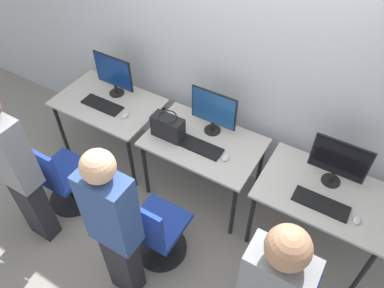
{
  "coord_description": "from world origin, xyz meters",
  "views": [
    {
      "loc": [
        1.15,
        -1.8,
        3.19
      ],
      "look_at": [
        0.0,
        0.14,
        0.89
      ],
      "focal_mm": 35.0,
      "sensor_mm": 36.0,
      "label": 1
    }
  ],
  "objects_px": {
    "monitor_right": "(339,161)",
    "mouse_right": "(357,220)",
    "mouse_center": "(225,158)",
    "handbag": "(168,127)",
    "monitor_center": "(214,111)",
    "person_center": "(114,227)",
    "monitor_left": "(114,74)",
    "mouse_left": "(125,115)",
    "keyboard_center": "(199,146)",
    "keyboard_left": "(102,105)",
    "person_left": "(16,169)",
    "keyboard_right": "(321,204)",
    "office_chair_left": "(62,179)",
    "office_chair_center": "(155,232)"
  },
  "relations": [
    {
      "from": "keyboard_center",
      "to": "monitor_center",
      "type": "bearing_deg",
      "value": 90.0
    },
    {
      "from": "monitor_left",
      "to": "office_chair_center",
      "type": "relative_size",
      "value": 0.5
    },
    {
      "from": "office_chair_left",
      "to": "person_center",
      "type": "distance_m",
      "value": 1.25
    },
    {
      "from": "monitor_right",
      "to": "mouse_right",
      "type": "distance_m",
      "value": 0.46
    },
    {
      "from": "keyboard_center",
      "to": "mouse_center",
      "type": "xyz_separation_m",
      "value": [
        0.27,
        -0.01,
        0.01
      ]
    },
    {
      "from": "monitor_center",
      "to": "person_center",
      "type": "distance_m",
      "value": 1.38
    },
    {
      "from": "monitor_right",
      "to": "keyboard_right",
      "type": "relative_size",
      "value": 1.02
    },
    {
      "from": "monitor_left",
      "to": "monitor_center",
      "type": "distance_m",
      "value": 1.14
    },
    {
      "from": "person_left",
      "to": "mouse_center",
      "type": "xyz_separation_m",
      "value": [
        1.34,
        1.1,
        -0.15
      ]
    },
    {
      "from": "monitor_right",
      "to": "monitor_center",
      "type": "bearing_deg",
      "value": 178.23
    },
    {
      "from": "mouse_left",
      "to": "keyboard_center",
      "type": "relative_size",
      "value": 0.2
    },
    {
      "from": "monitor_right",
      "to": "keyboard_right",
      "type": "distance_m",
      "value": 0.36
    },
    {
      "from": "person_left",
      "to": "person_center",
      "type": "height_order",
      "value": "same"
    },
    {
      "from": "keyboard_left",
      "to": "handbag",
      "type": "height_order",
      "value": "handbag"
    },
    {
      "from": "monitor_left",
      "to": "office_chair_left",
      "type": "height_order",
      "value": "monitor_left"
    },
    {
      "from": "keyboard_right",
      "to": "mouse_right",
      "type": "height_order",
      "value": "mouse_right"
    },
    {
      "from": "keyboard_right",
      "to": "keyboard_center",
      "type": "bearing_deg",
      "value": 177.4
    },
    {
      "from": "monitor_center",
      "to": "keyboard_center",
      "type": "xyz_separation_m",
      "value": [
        0.0,
        -0.26,
        -0.24
      ]
    },
    {
      "from": "mouse_left",
      "to": "monitor_center",
      "type": "xyz_separation_m",
      "value": [
        0.84,
        0.26,
        0.23
      ]
    },
    {
      "from": "handbag",
      "to": "person_center",
      "type": "bearing_deg",
      "value": -75.9
    },
    {
      "from": "office_chair_center",
      "to": "monitor_right",
      "type": "distance_m",
      "value": 1.62
    },
    {
      "from": "office_chair_left",
      "to": "monitor_center",
      "type": "xyz_separation_m",
      "value": [
        1.1,
        1.0,
        0.62
      ]
    },
    {
      "from": "keyboard_left",
      "to": "keyboard_center",
      "type": "bearing_deg",
      "value": -0.35
    },
    {
      "from": "monitor_center",
      "to": "mouse_center",
      "type": "bearing_deg",
      "value": -43.99
    },
    {
      "from": "keyboard_left",
      "to": "mouse_left",
      "type": "height_order",
      "value": "mouse_left"
    },
    {
      "from": "person_left",
      "to": "handbag",
      "type": "relative_size",
      "value": 5.54
    },
    {
      "from": "mouse_left",
      "to": "keyboard_center",
      "type": "distance_m",
      "value": 0.84
    },
    {
      "from": "office_chair_left",
      "to": "keyboard_left",
      "type": "bearing_deg",
      "value": 93.13
    },
    {
      "from": "mouse_center",
      "to": "monitor_right",
      "type": "relative_size",
      "value": 0.2
    },
    {
      "from": "monitor_center",
      "to": "office_chair_center",
      "type": "bearing_deg",
      "value": -89.51
    },
    {
      "from": "office_chair_left",
      "to": "mouse_center",
      "type": "distance_m",
      "value": 1.61
    },
    {
      "from": "office_chair_left",
      "to": "person_left",
      "type": "height_order",
      "value": "person_left"
    },
    {
      "from": "monitor_right",
      "to": "mouse_right",
      "type": "relative_size",
      "value": 5.02
    },
    {
      "from": "monitor_right",
      "to": "mouse_right",
      "type": "bearing_deg",
      "value": -45.71
    },
    {
      "from": "office_chair_left",
      "to": "handbag",
      "type": "bearing_deg",
      "value": 42.7
    },
    {
      "from": "monitor_left",
      "to": "monitor_center",
      "type": "relative_size",
      "value": 1.0
    },
    {
      "from": "keyboard_center",
      "to": "monitor_right",
      "type": "height_order",
      "value": "monitor_right"
    },
    {
      "from": "monitor_right",
      "to": "keyboard_right",
      "type": "bearing_deg",
      "value": -90.0
    },
    {
      "from": "keyboard_left",
      "to": "keyboard_right",
      "type": "height_order",
      "value": "same"
    },
    {
      "from": "person_center",
      "to": "monitor_right",
      "type": "bearing_deg",
      "value": 48.45
    },
    {
      "from": "office_chair_center",
      "to": "monitor_right",
      "type": "height_order",
      "value": "monitor_right"
    },
    {
      "from": "mouse_left",
      "to": "mouse_right",
      "type": "distance_m",
      "value": 2.26
    },
    {
      "from": "monitor_left",
      "to": "mouse_left",
      "type": "height_order",
      "value": "monitor_left"
    },
    {
      "from": "keyboard_left",
      "to": "mouse_center",
      "type": "distance_m",
      "value": 1.42
    },
    {
      "from": "monitor_left",
      "to": "keyboard_right",
      "type": "relative_size",
      "value": 1.02
    },
    {
      "from": "mouse_center",
      "to": "keyboard_right",
      "type": "xyz_separation_m",
      "value": [
        0.87,
        -0.05,
        -0.01
      ]
    },
    {
      "from": "mouse_center",
      "to": "mouse_left",
      "type": "bearing_deg",
      "value": -180.0
    },
    {
      "from": "keyboard_left",
      "to": "keyboard_right",
      "type": "distance_m",
      "value": 2.29
    },
    {
      "from": "mouse_center",
      "to": "handbag",
      "type": "bearing_deg",
      "value": -178.89
    },
    {
      "from": "office_chair_center",
      "to": "person_center",
      "type": "relative_size",
      "value": 0.54
    }
  ]
}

